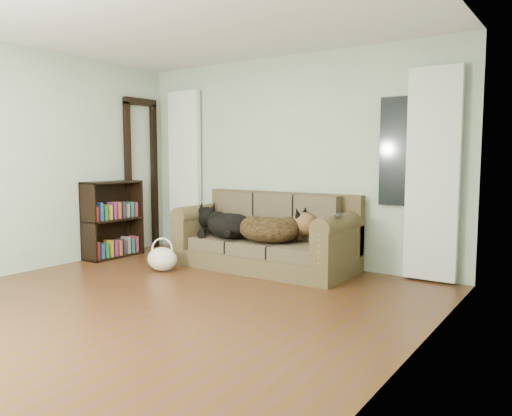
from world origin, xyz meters
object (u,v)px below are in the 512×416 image
Objects in this scene: tote_bag at (162,257)px; bookshelf at (113,220)px; sofa at (264,231)px; dog_black_lab at (226,227)px; dog_shepherd at (273,230)px.

bookshelf reaches higher than tote_bag.
tote_bag is at bearing -138.82° from sofa.
dog_shepherd is at bearing 28.91° from dog_black_lab.
sofa is at bearing -40.90° from dog_shepherd.
sofa reaches higher than tote_bag.
dog_shepherd reaches higher than dog_black_lab.
sofa reaches higher than dog_shepherd.
dog_shepherd is 2.29m from bookshelf.
dog_black_lab is (-0.48, -0.11, 0.03)m from sofa.
sofa is 2.13× the size of bookshelf.
dog_shepherd is at bearing 3.88° from bookshelf.
dog_black_lab is at bearing 8.68° from bookshelf.
sofa is 2.13m from bookshelf.
sofa is at bearing 41.18° from tote_bag.
dog_shepherd is (0.20, -0.11, 0.04)m from sofa.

